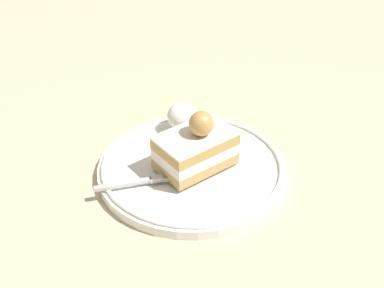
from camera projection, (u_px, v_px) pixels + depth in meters
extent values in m
plane|color=#CBB991|center=(192.00, 184.00, 0.69)|extent=(2.40, 2.40, 0.00)
cylinder|color=white|center=(192.00, 170.00, 0.71)|extent=(0.25, 0.25, 0.01)
torus|color=white|center=(192.00, 165.00, 0.70)|extent=(0.24, 0.24, 0.01)
cube|color=tan|center=(195.00, 160.00, 0.69)|extent=(0.11, 0.09, 0.01)
cube|color=white|center=(195.00, 151.00, 0.68)|extent=(0.11, 0.09, 0.01)
cube|color=tan|center=(195.00, 142.00, 0.68)|extent=(0.11, 0.09, 0.01)
cube|color=white|center=(195.00, 136.00, 0.67)|extent=(0.11, 0.09, 0.00)
sphere|color=tan|center=(199.00, 123.00, 0.66)|extent=(0.03, 0.03, 0.03)
ellipsoid|color=white|center=(182.00, 116.00, 0.76)|extent=(0.04, 0.04, 0.04)
cube|color=silver|center=(123.00, 184.00, 0.66)|extent=(0.05, 0.05, 0.00)
cube|color=silver|center=(156.00, 179.00, 0.67)|extent=(0.02, 0.02, 0.00)
cube|color=silver|center=(174.00, 179.00, 0.67)|extent=(0.02, 0.02, 0.00)
cube|color=silver|center=(173.00, 177.00, 0.67)|extent=(0.02, 0.02, 0.00)
cube|color=silver|center=(173.00, 175.00, 0.67)|extent=(0.02, 0.02, 0.00)
cube|color=silver|center=(172.00, 174.00, 0.68)|extent=(0.02, 0.02, 0.00)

